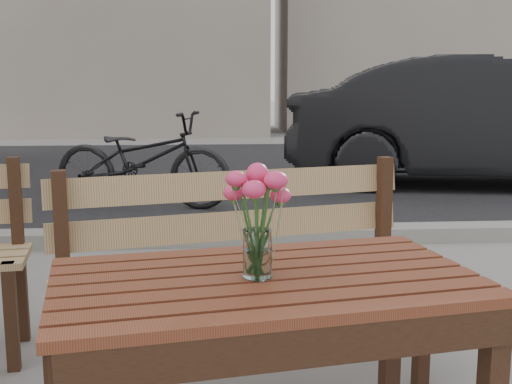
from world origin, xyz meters
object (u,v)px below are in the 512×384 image
parked_car (481,122)px  main_vase (257,207)px  main_table (266,316)px  bicycle (142,159)px

parked_car → main_vase: bearing=161.7°
main_table → bicycle: (-0.83, 4.74, -0.12)m
main_table → parked_car: 6.64m
main_vase → parked_car: parked_car is taller
main_vase → parked_car: size_ratio=0.07×
main_table → main_vase: size_ratio=4.02×
main_vase → bicycle: (-0.80, 4.76, -0.44)m
main_table → main_vase: 0.32m
main_table → bicycle: bearing=89.6°
main_table → bicycle: size_ratio=0.69×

